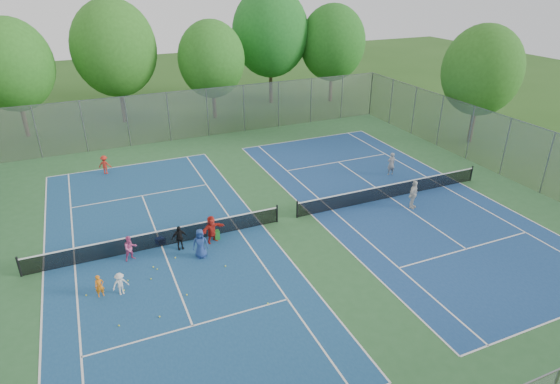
{
  "coord_description": "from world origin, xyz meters",
  "views": [
    {
      "loc": [
        -9.58,
        -20.93,
        12.76
      ],
      "look_at": [
        0.0,
        1.0,
        1.3
      ],
      "focal_mm": 30.0,
      "sensor_mm": 36.0,
      "label": 1
    }
  ],
  "objects_px": {
    "net_right": "(391,191)",
    "ball_hopper": "(217,235)",
    "net_left": "(161,239)",
    "instructor": "(391,164)",
    "ball_crate": "(160,241)"
  },
  "relations": [
    {
      "from": "instructor",
      "to": "ball_crate",
      "type": "bearing_deg",
      "value": 9.82
    },
    {
      "from": "ball_crate",
      "to": "instructor",
      "type": "height_order",
      "value": "instructor"
    },
    {
      "from": "net_right",
      "to": "instructor",
      "type": "relative_size",
      "value": 8.01
    },
    {
      "from": "ball_hopper",
      "to": "instructor",
      "type": "xyz_separation_m",
      "value": [
        13.32,
        3.43,
        0.55
      ]
    },
    {
      "from": "net_left",
      "to": "net_right",
      "type": "xyz_separation_m",
      "value": [
        14.0,
        0.0,
        0.0
      ]
    },
    {
      "from": "net_right",
      "to": "ball_crate",
      "type": "height_order",
      "value": "net_right"
    },
    {
      "from": "instructor",
      "to": "net_left",
      "type": "bearing_deg",
      "value": 10.89
    },
    {
      "from": "net_left",
      "to": "ball_hopper",
      "type": "height_order",
      "value": "net_left"
    },
    {
      "from": "net_right",
      "to": "ball_crate",
      "type": "relative_size",
      "value": 33.32
    },
    {
      "from": "ball_crate",
      "to": "net_right",
      "type": "bearing_deg",
      "value": -1.26
    },
    {
      "from": "net_right",
      "to": "ball_hopper",
      "type": "bearing_deg",
      "value": -177.78
    },
    {
      "from": "net_left",
      "to": "instructor",
      "type": "relative_size",
      "value": 8.01
    },
    {
      "from": "instructor",
      "to": "net_right",
      "type": "bearing_deg",
      "value": 55.26
    },
    {
      "from": "net_left",
      "to": "ball_hopper",
      "type": "relative_size",
      "value": 25.18
    },
    {
      "from": "net_right",
      "to": "ball_crate",
      "type": "distance_m",
      "value": 14.01
    }
  ]
}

